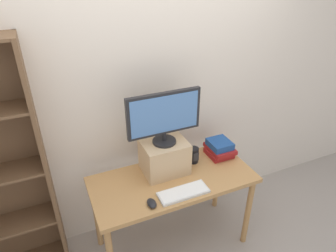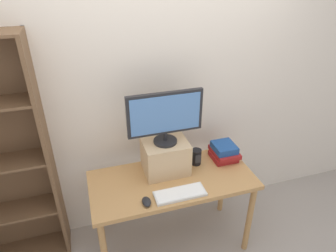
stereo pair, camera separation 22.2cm
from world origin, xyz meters
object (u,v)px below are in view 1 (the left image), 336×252
keyboard (183,193)px  desk_speaker (194,155)px  riser_box (164,157)px  desk (173,187)px  book_stack (220,148)px  computer_mouse (152,203)px  computer_monitor (164,116)px

keyboard → desk_speaker: 0.43m
keyboard → riser_box: bearing=92.9°
desk → riser_box: bearing=100.1°
keyboard → book_stack: bearing=32.4°
riser_box → computer_mouse: bearing=-125.9°
desk → book_stack: size_ratio=5.16×
desk_speaker → riser_box: bearing=-178.0°
computer_monitor → desk_speaker: (0.28, 0.01, -0.44)m
computer_monitor → desk_speaker: size_ratio=4.25×
desk → computer_mouse: 0.36m
riser_box → keyboard: 0.35m
computer_mouse → desk_speaker: 0.63m
desk → riser_box: 0.26m
riser_box → keyboard: size_ratio=0.92×
book_stack → computer_mouse: bearing=-156.1°
keyboard → computer_mouse: size_ratio=3.73×
computer_mouse → desk_speaker: desk_speaker is taller
computer_mouse → desk_speaker: (0.52, 0.35, 0.05)m
desk → computer_monitor: (-0.02, 0.12, 0.60)m
book_stack → desk: bearing=-165.6°
desk → keyboard: bearing=-91.6°
computer_monitor → keyboard: computer_monitor is taller
computer_monitor → keyboard: (0.02, -0.32, -0.50)m
desk → riser_box: riser_box is taller
desk → book_stack: 0.56m
desk → computer_mouse: (-0.27, -0.22, 0.11)m
riser_box → keyboard: riser_box is taller
riser_box → keyboard: (0.02, -0.32, -0.13)m
book_stack → desk_speaker: size_ratio=1.85×
book_stack → desk_speaker: book_stack is taller
book_stack → computer_monitor: bearing=-178.7°
computer_monitor → computer_mouse: bearing=-126.0°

